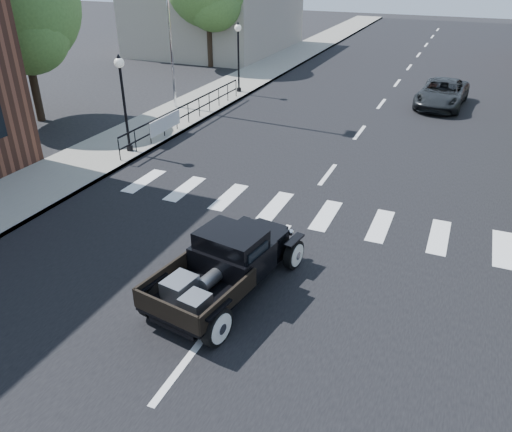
% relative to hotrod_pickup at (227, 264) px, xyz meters
% --- Properties ---
extents(ground, '(120.00, 120.00, 0.00)m').
position_rel_hotrod_pickup_xyz_m(ground, '(0.26, 0.48, -0.76)').
color(ground, black).
rests_on(ground, ground).
extents(road, '(14.00, 80.00, 0.02)m').
position_rel_hotrod_pickup_xyz_m(road, '(0.26, 15.48, -0.75)').
color(road, black).
rests_on(road, ground).
extents(road_markings, '(12.00, 60.00, 0.06)m').
position_rel_hotrod_pickup_xyz_m(road_markings, '(0.26, 10.48, -0.76)').
color(road_markings, silver).
rests_on(road_markings, ground).
extents(sidewalk_left, '(3.00, 80.00, 0.15)m').
position_rel_hotrod_pickup_xyz_m(sidewalk_left, '(-8.24, 15.48, -0.68)').
color(sidewalk_left, gray).
rests_on(sidewalk_left, ground).
extents(low_building_left, '(10.00, 12.00, 5.00)m').
position_rel_hotrod_pickup_xyz_m(low_building_left, '(-14.74, 28.48, 1.74)').
color(low_building_left, '#A79D8C').
rests_on(low_building_left, ground).
extents(railing, '(0.08, 10.00, 1.00)m').
position_rel_hotrod_pickup_xyz_m(railing, '(-7.04, 10.48, -0.11)').
color(railing, black).
rests_on(railing, sidewalk_left).
extents(banner, '(0.04, 2.20, 0.60)m').
position_rel_hotrod_pickup_xyz_m(banner, '(-6.96, 8.48, -0.31)').
color(banner, silver).
rests_on(banner, sidewalk_left).
extents(lamp_post_b, '(0.36, 0.36, 3.60)m').
position_rel_hotrod_pickup_xyz_m(lamp_post_b, '(-7.34, 6.48, 1.19)').
color(lamp_post_b, black).
rests_on(lamp_post_b, sidewalk_left).
extents(lamp_post_c, '(0.36, 0.36, 3.60)m').
position_rel_hotrod_pickup_xyz_m(lamp_post_c, '(-7.34, 16.48, 1.19)').
color(lamp_post_c, black).
rests_on(lamp_post_c, sidewalk_left).
extents(big_tree_near, '(5.10, 5.10, 7.48)m').
position_rel_hotrod_pickup_xyz_m(big_tree_near, '(-13.74, 8.48, 2.99)').
color(big_tree_near, '#477331').
rests_on(big_tree_near, ground).
extents(big_tree_far, '(5.29, 5.29, 7.77)m').
position_rel_hotrod_pickup_xyz_m(big_tree_far, '(-12.24, 22.48, 3.13)').
color(big_tree_far, '#477331').
rests_on(big_tree_far, ground).
extents(hotrod_pickup, '(2.72, 4.64, 1.51)m').
position_rel_hotrod_pickup_xyz_m(hotrod_pickup, '(0.00, 0.00, 0.00)').
color(hotrod_pickup, black).
rests_on(hotrod_pickup, ground).
extents(second_car, '(2.49, 4.81, 1.30)m').
position_rel_hotrod_pickup_xyz_m(second_car, '(3.06, 18.24, -0.11)').
color(second_car, black).
rests_on(second_car, ground).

